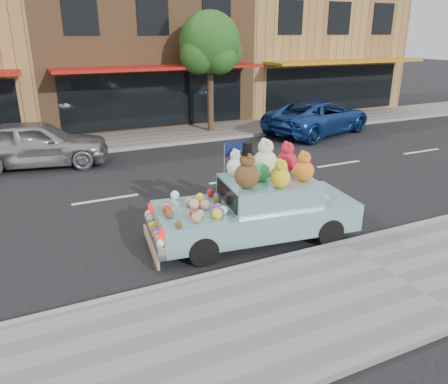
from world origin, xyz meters
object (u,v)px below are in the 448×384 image
street_tree (210,48)px  car_silver (36,143)px  car_blue (318,117)px  art_car (257,205)px

street_tree → car_silver: street_tree is taller
car_silver → car_blue: 11.73m
car_blue → street_tree: bearing=45.2°
street_tree → art_car: size_ratio=1.12×
car_silver → art_car: art_car is taller
street_tree → car_blue: street_tree is taller
car_silver → art_car: bearing=-141.9°
street_tree → art_car: bearing=-108.5°
street_tree → car_silver: 8.32m
street_tree → car_silver: size_ratio=1.12×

